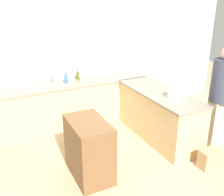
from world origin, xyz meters
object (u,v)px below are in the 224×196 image
olive_oil_bottle (78,76)px  mixing_bowl (176,94)px  island_table (89,149)px  person_at_peninsula (220,95)px  vinegar_bottle_clear (54,78)px  paper_bag (209,159)px  water_bottle_blue (66,79)px

olive_oil_bottle → mixing_bowl: bearing=-55.7°
island_table → mixing_bowl: size_ratio=2.77×
olive_oil_bottle → person_at_peninsula: person_at_peninsula is taller
vinegar_bottle_clear → paper_bag: bearing=-56.0°
water_bottle_blue → person_at_peninsula: 2.90m
olive_oil_bottle → paper_bag: size_ratio=0.74×
vinegar_bottle_clear → water_bottle_blue: vinegar_bottle_clear is taller
vinegar_bottle_clear → paper_bag: vinegar_bottle_clear is taller
person_at_peninsula → water_bottle_blue: bearing=137.6°
mixing_bowl → water_bottle_blue: size_ratio=1.28×
island_table → mixing_bowl: 1.78m
person_at_peninsula → paper_bag: size_ratio=5.73×
mixing_bowl → vinegar_bottle_clear: size_ratio=1.22×
mixing_bowl → paper_bag: (0.05, -0.83, -0.82)m
mixing_bowl → water_bottle_blue: (-1.46, 1.61, 0.04)m
olive_oil_bottle → water_bottle_blue: size_ratio=0.92×
mixing_bowl → person_at_peninsula: person_at_peninsula is taller
water_bottle_blue → person_at_peninsula: size_ratio=0.14×
island_table → paper_bag: bearing=-20.9°
mixing_bowl → person_at_peninsula: (0.68, -0.34, -0.01)m
olive_oil_bottle → paper_bag: bearing=-64.4°
paper_bag → olive_oil_bottle: bearing=115.6°
vinegar_bottle_clear → mixing_bowl: bearing=-45.9°
mixing_bowl → paper_bag: size_ratio=1.04×
island_table → mixing_bowl: (1.69, 0.17, 0.53)m
vinegar_bottle_clear → olive_oil_bottle: vinegar_bottle_clear is taller
island_table → vinegar_bottle_clear: vinegar_bottle_clear is taller
vinegar_bottle_clear → person_at_peninsula: (2.35, -2.06, -0.06)m
mixing_bowl → vinegar_bottle_clear: 2.39m
island_table → water_bottle_blue: size_ratio=3.55×
paper_bag → person_at_peninsula: bearing=38.1°
island_table → olive_oil_bottle: bearing=74.5°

